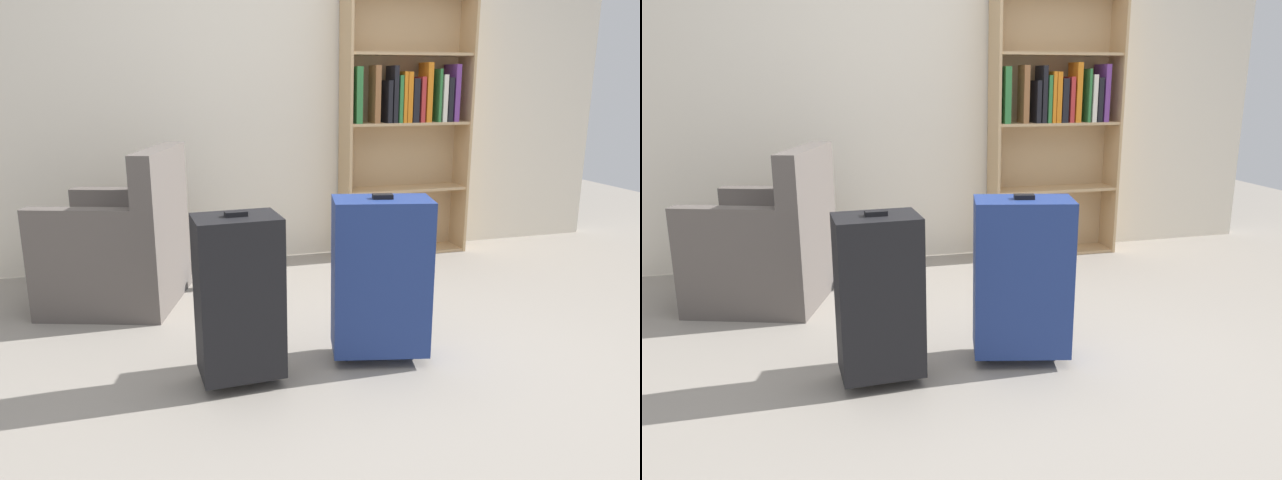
{
  "view_description": "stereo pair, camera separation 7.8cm",
  "coord_description": "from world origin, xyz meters",
  "views": [
    {
      "loc": [
        -0.91,
        -2.32,
        1.27
      ],
      "look_at": [
        -0.14,
        0.3,
        0.55
      ],
      "focal_mm": 34.43,
      "sensor_mm": 36.0,
      "label": 1
    },
    {
      "loc": [
        -0.83,
        -2.34,
        1.27
      ],
      "look_at": [
        -0.14,
        0.3,
        0.55
      ],
      "focal_mm": 34.43,
      "sensor_mm": 36.0,
      "label": 2
    }
  ],
  "objects": [
    {
      "name": "bookshelf",
      "position": [
        0.95,
        1.82,
        1.01
      ],
      "size": [
        0.94,
        0.25,
        1.9
      ],
      "color": "tan",
      "rests_on": "ground"
    },
    {
      "name": "suitcase_black",
      "position": [
        -0.55,
        0.08,
        0.39
      ],
      "size": [
        0.36,
        0.26,
        0.76
      ],
      "color": "black",
      "rests_on": "ground"
    },
    {
      "name": "suitcase_navy_blue",
      "position": [
        0.1,
        0.14,
        0.41
      ],
      "size": [
        0.48,
        0.34,
        0.78
      ],
      "color": "navy",
      "rests_on": "ground"
    },
    {
      "name": "back_wall",
      "position": [
        0.0,
        1.99,
        1.3
      ],
      "size": [
        5.26,
        0.1,
        2.6
      ],
      "primitive_type": "cube",
      "color": "beige",
      "rests_on": "ground"
    },
    {
      "name": "ground_plane",
      "position": [
        0.0,
        0.0,
        0.0
      ],
      "size": [
        9.21,
        9.21,
        0.0
      ],
      "primitive_type": "plane",
      "color": "gray"
    },
    {
      "name": "mug",
      "position": [
        -0.58,
        1.35,
        0.05
      ],
      "size": [
        0.12,
        0.08,
        0.1
      ],
      "color": "#1959A5",
      "rests_on": "ground"
    },
    {
      "name": "armchair",
      "position": [
        -1.05,
        1.26,
        0.32
      ],
      "size": [
        0.88,
        0.88,
        0.9
      ],
      "color": "#59514C",
      "rests_on": "ground"
    }
  ]
}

